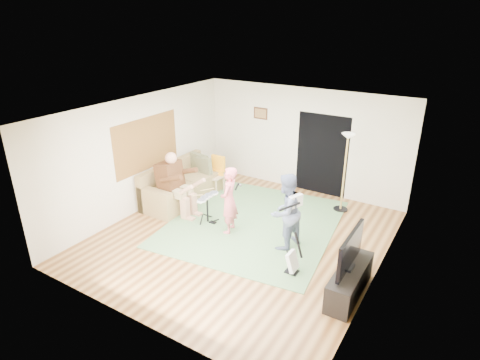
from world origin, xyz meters
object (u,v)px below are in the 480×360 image
object	(u,v)px
guitarist	(285,212)
torchiere_lamp	(346,159)
drum_kit	(207,210)
dining_chair	(215,180)
tv_cabinet	(350,281)
guitar_spare	(293,261)
singer	(229,200)
television	(350,250)
sofa	(181,187)

from	to	relation	value
guitarist	torchiere_lamp	bearing A→B (deg)	-176.57
torchiere_lamp	drum_kit	bearing A→B (deg)	-137.38
dining_chair	tv_cabinet	xyz separation A→B (m)	(4.30, -2.27, -0.09)
guitarist	drum_kit	bearing A→B (deg)	-76.27
drum_kit	dining_chair	world-z (taller)	dining_chair
dining_chair	drum_kit	bearing A→B (deg)	-60.40
tv_cabinet	guitar_spare	bearing A→B (deg)	177.71
guitarist	tv_cabinet	bearing A→B (deg)	78.56
guitarist	tv_cabinet	size ratio (longest dim) A/B	1.12
singer	television	xyz separation A→B (m)	(2.81, -0.71, 0.11)
television	sofa	bearing A→B (deg)	162.98
guitar_spare	guitarist	bearing A→B (deg)	125.65
television	singer	bearing A→B (deg)	165.77
sofa	torchiere_lamp	xyz separation A→B (m)	(3.66, 1.52, 0.99)
guitar_spare	television	bearing A→B (deg)	-2.41
tv_cabinet	television	size ratio (longest dim) A/B	1.23
drum_kit	guitarist	bearing A→B (deg)	-0.95
guitar_spare	tv_cabinet	size ratio (longest dim) A/B	0.61
sofa	guitarist	distance (m)	3.33
dining_chair	television	distance (m)	4.85
singer	guitar_spare	world-z (taller)	singer
tv_cabinet	torchiere_lamp	bearing A→B (deg)	110.92
torchiere_lamp	guitar_spare	bearing A→B (deg)	-88.32
sofa	drum_kit	distance (m)	1.46
torchiere_lamp	tv_cabinet	distance (m)	3.36
sofa	guitar_spare	world-z (taller)	sofa
drum_kit	guitar_spare	xyz separation A→B (m)	(2.45, -0.76, -0.05)
singer	torchiere_lamp	distance (m)	2.90
guitarist	tv_cabinet	distance (m)	1.84
guitar_spare	torchiere_lamp	world-z (taller)	torchiere_lamp
guitar_spare	television	distance (m)	1.17
drum_kit	guitar_spare	distance (m)	2.56
sofa	tv_cabinet	world-z (taller)	sofa
television	guitarist	bearing A→B (deg)	153.14
guitar_spare	tv_cabinet	distance (m)	1.05
guitarist	sofa	bearing A→B (deg)	-87.26
dining_chair	television	xyz separation A→B (m)	(4.25, -2.27, 0.51)
guitar_spare	torchiere_lamp	xyz separation A→B (m)	(-0.09, 2.94, 1.06)
tv_cabinet	singer	bearing A→B (deg)	166.01
dining_chair	tv_cabinet	bearing A→B (deg)	-26.99
guitarist	television	distance (m)	1.71
singer	dining_chair	world-z (taller)	singer
guitar_spare	television	size ratio (longest dim) A/B	0.76
guitarist	guitar_spare	distance (m)	1.05
drum_kit	guitarist	world-z (taller)	guitarist
drum_kit	guitar_spare	bearing A→B (deg)	-17.31
dining_chair	guitar_spare	bearing A→B (deg)	-33.59
singer	tv_cabinet	size ratio (longest dim) A/B	1.05
sofa	dining_chair	xyz separation A→B (m)	(0.50, 0.81, 0.03)
drum_kit	torchiere_lamp	distance (m)	3.36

